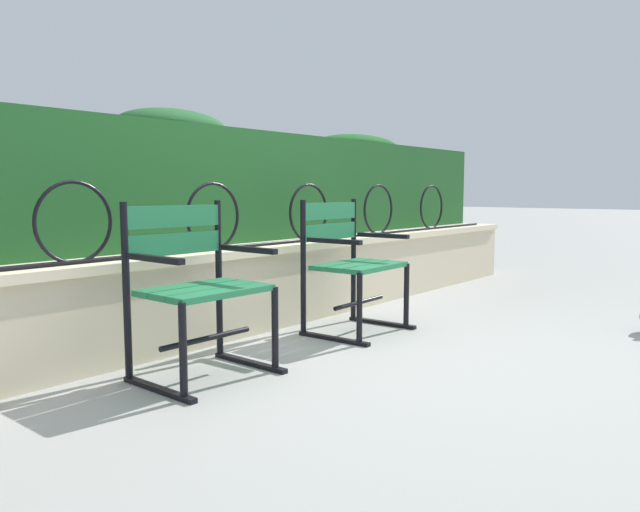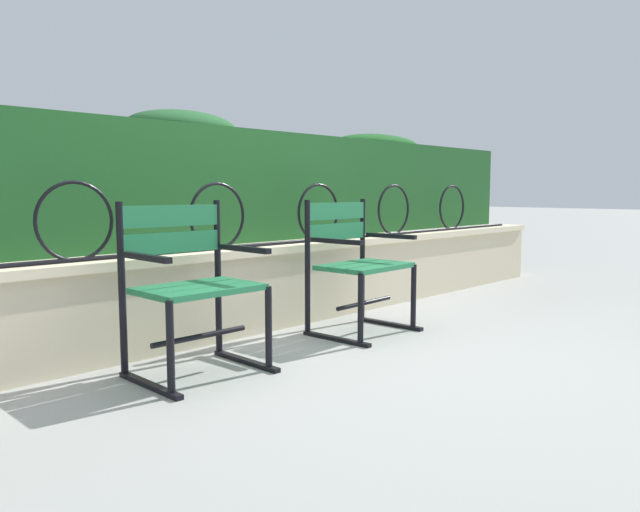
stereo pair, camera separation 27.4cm
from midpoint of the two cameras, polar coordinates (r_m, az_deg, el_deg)
name	(u,v)px [view 2 (the right image)]	position (r m, az deg, el deg)	size (l,w,h in m)	color
ground_plane	(326,350)	(3.61, 2.75, -8.78)	(60.00, 60.00, 0.00)	#9E9E99
stone_wall	(243,288)	(4.08, -5.31, -2.99)	(7.39, 0.41, 0.56)	beige
iron_arch_fence	(222,220)	(3.84, -7.07, 3.31)	(6.85, 0.02, 0.42)	black
hedge_row	(202,182)	(4.36, -9.18, 6.85)	(7.24, 0.51, 0.91)	#1E5123
park_chair_left	(190,282)	(3.14, -9.54, -2.38)	(0.62, 0.53, 0.87)	#237547
park_chair_right	(355,261)	(4.02, 5.26, -0.49)	(0.63, 0.54, 0.87)	#237547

